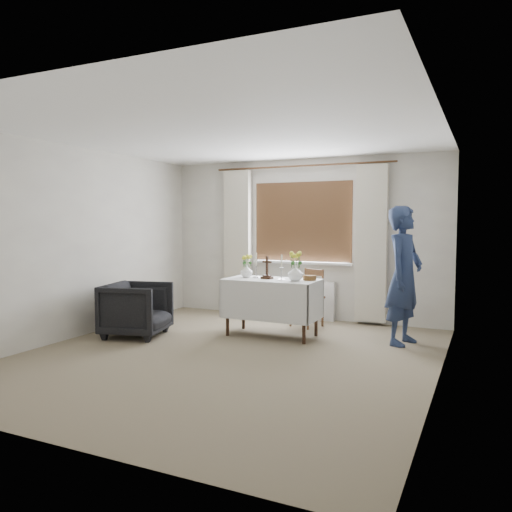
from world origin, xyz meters
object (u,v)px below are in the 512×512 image
at_px(altar_table, 272,308).
at_px(wooden_chair, 307,298).
at_px(armchair, 137,309).
at_px(flower_vase_left, 247,271).
at_px(person, 404,275).
at_px(flower_vase_right, 295,273).
at_px(wooden_cross, 267,267).

bearing_deg(altar_table, wooden_chair, 74.05).
xyz_separation_m(armchair, flower_vase_left, (1.22, 0.83, 0.49)).
bearing_deg(person, wooden_chair, 85.88).
relative_size(flower_vase_left, flower_vase_right, 0.85).
bearing_deg(flower_vase_right, wooden_chair, 99.03).
bearing_deg(altar_table, person, 9.93).
xyz_separation_m(wooden_chair, wooden_cross, (-0.29, -0.77, 0.50)).
bearing_deg(flower_vase_right, altar_table, 170.96).
relative_size(wooden_chair, flower_vase_left, 4.87).
relative_size(wooden_cross, flower_vase_right, 1.51).
relative_size(person, flower_vase_left, 10.05).
distance_m(altar_table, flower_vase_right, 0.60).
xyz_separation_m(wooden_cross, flower_vase_left, (-0.33, 0.05, -0.07)).
xyz_separation_m(flower_vase_left, flower_vase_right, (0.75, -0.11, 0.02)).
relative_size(altar_table, person, 0.72).
height_order(person, flower_vase_right, person).
bearing_deg(flower_vase_left, altar_table, -8.33).
bearing_deg(altar_table, wooden_cross, 175.54).
distance_m(wooden_cross, flower_vase_right, 0.43).
height_order(wooden_cross, flower_vase_right, wooden_cross).
height_order(wooden_cross, flower_vase_left, wooden_cross).
xyz_separation_m(wooden_cross, flower_vase_right, (0.42, -0.06, -0.05)).
bearing_deg(armchair, person, -85.67).
bearing_deg(wooden_chair, wooden_cross, -89.81).
distance_m(person, flower_vase_left, 2.07).
distance_m(flower_vase_left, flower_vase_right, 0.76).
height_order(armchair, flower_vase_left, flower_vase_left).
relative_size(armchair, person, 0.46).
bearing_deg(armchair, flower_vase_left, -69.39).
bearing_deg(wooden_cross, person, 16.96).
height_order(altar_table, wooden_chair, wooden_chair).
height_order(wooden_chair, armchair, wooden_chair).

